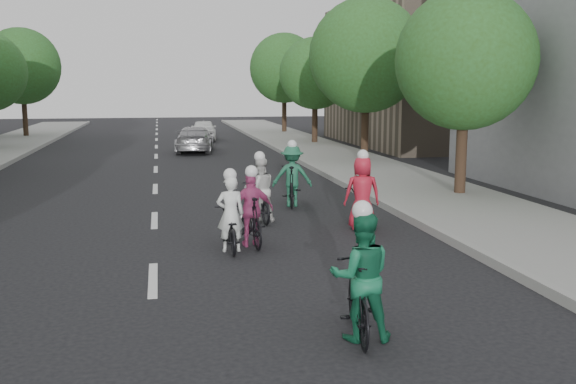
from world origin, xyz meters
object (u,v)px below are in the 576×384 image
object	(u,v)px
cyclist_1	(259,197)
follow_car_lead	(195,139)
cyclist_3	(251,216)
cyclist_2	(230,224)
cyclist_5	(292,180)
follow_car_trail	(204,130)
cyclist_4	(361,201)
cyclist_0	(360,286)

from	to	relation	value
cyclist_1	follow_car_lead	size ratio (longest dim) A/B	0.40
cyclist_3	follow_car_lead	bearing A→B (deg)	-95.11
cyclist_1	cyclist_2	size ratio (longest dim) A/B	1.07
cyclist_5	cyclist_1	bearing A→B (deg)	68.11
cyclist_1	follow_car_trail	bearing A→B (deg)	-96.78
cyclist_2	cyclist_5	world-z (taller)	cyclist_5
cyclist_1	follow_car_lead	bearing A→B (deg)	-94.03
cyclist_2	cyclist_4	xyz separation A→B (m)	(3.16, 1.42, 0.10)
cyclist_2	cyclist_3	xyz separation A→B (m)	(0.47, 0.32, 0.09)
cyclist_4	follow_car_lead	bearing A→B (deg)	-74.09
cyclist_3	follow_car_lead	distance (m)	19.70
cyclist_3	follow_car_trail	xyz separation A→B (m)	(0.88, 26.85, 0.02)
cyclist_2	follow_car_lead	world-z (taller)	cyclist_2
cyclist_3	follow_car_trail	size ratio (longest dim) A/B	0.47
cyclist_0	cyclist_3	distance (m)	5.18
cyclist_0	cyclist_1	size ratio (longest dim) A/B	1.02
cyclist_3	cyclist_5	distance (m)	4.53
cyclist_2	cyclist_0	bearing A→B (deg)	104.11
cyclist_2	cyclist_1	bearing A→B (deg)	-109.60
cyclist_2	cyclist_4	size ratio (longest dim) A/B	0.91
cyclist_0	cyclist_1	distance (m)	7.50
cyclist_5	follow_car_trail	bearing A→B (deg)	-77.16
cyclist_4	cyclist_2	bearing A→B (deg)	31.65
cyclist_4	follow_car_trail	size ratio (longest dim) A/B	0.49
cyclist_3	cyclist_5	size ratio (longest dim) A/B	0.91
cyclist_5	follow_car_lead	xyz separation A→B (m)	(-1.76, 15.51, -0.06)
cyclist_4	follow_car_lead	world-z (taller)	cyclist_4
cyclist_1	follow_car_lead	distance (m)	17.35
follow_car_trail	cyclist_1	bearing A→B (deg)	93.96
follow_car_lead	cyclist_1	bearing A→B (deg)	98.78
cyclist_3	cyclist_5	world-z (taller)	cyclist_5
cyclist_0	cyclist_5	world-z (taller)	cyclist_0
cyclist_5	follow_car_trail	xyz separation A→B (m)	(-0.83, 22.65, -0.07)
cyclist_0	follow_car_lead	xyz separation A→B (m)	(-0.72, 24.84, -0.04)
follow_car_trail	follow_car_lead	bearing A→B (deg)	87.31
cyclist_0	follow_car_lead	distance (m)	24.85
cyclist_4	cyclist_5	xyz separation A→B (m)	(-0.98, 3.10, 0.07)
cyclist_2	follow_car_lead	xyz separation A→B (m)	(0.41, 20.03, 0.11)
cyclist_4	cyclist_5	distance (m)	3.25
cyclist_4	cyclist_5	size ratio (longest dim) A/B	0.94
cyclist_1	cyclist_5	size ratio (longest dim) A/B	0.91
cyclist_1	cyclist_2	world-z (taller)	cyclist_1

